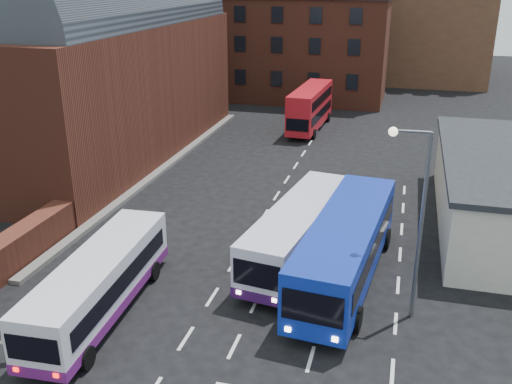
% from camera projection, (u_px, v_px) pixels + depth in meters
% --- Properties ---
extents(ground, '(180.00, 180.00, 0.00)m').
position_uv_depth(ground, '(193.00, 327.00, 23.29)').
color(ground, black).
extents(railway_station, '(12.00, 28.00, 16.00)m').
position_uv_depth(railway_station, '(96.00, 56.00, 43.19)').
color(railway_station, '#602B1E').
rests_on(railway_station, ground).
extents(forecourt_wall, '(1.20, 10.00, 1.80)m').
position_uv_depth(forecourt_wall, '(7.00, 256.00, 27.22)').
color(forecourt_wall, '#602B1E').
rests_on(forecourt_wall, ground).
extents(brick_terrace, '(22.00, 10.00, 11.00)m').
position_uv_depth(brick_terrace, '(287.00, 49.00, 64.22)').
color(brick_terrace, brown).
rests_on(brick_terrace, ground).
extents(castle_keep, '(22.00, 22.00, 12.00)m').
position_uv_depth(castle_keep, '(401.00, 31.00, 79.18)').
color(castle_keep, brown).
rests_on(castle_keep, ground).
extents(bus_white_outbound, '(2.87, 9.93, 2.68)m').
position_uv_depth(bus_white_outbound, '(100.00, 280.00, 23.71)').
color(bus_white_outbound, silver).
rests_on(bus_white_outbound, ground).
extents(bus_white_inbound, '(3.93, 10.82, 2.89)m').
position_uv_depth(bus_white_inbound, '(299.00, 228.00, 28.22)').
color(bus_white_inbound, silver).
rests_on(bus_white_inbound, ground).
extents(bus_blue, '(3.83, 11.97, 3.21)m').
position_uv_depth(bus_blue, '(346.00, 244.00, 26.12)').
color(bus_blue, '#0E28A4').
rests_on(bus_blue, ground).
extents(bus_red_double, '(2.79, 9.73, 3.85)m').
position_uv_depth(bus_red_double, '(310.00, 107.00, 51.92)').
color(bus_red_double, red).
rests_on(bus_red_double, ground).
extents(street_lamp, '(1.66, 0.36, 8.12)m').
position_uv_depth(street_lamp, '(416.00, 208.00, 22.35)').
color(street_lamp, '#5A5D64').
rests_on(street_lamp, ground).
extents(pedestrian_red, '(0.72, 0.63, 1.66)m').
position_uv_depth(pedestrian_red, '(20.00, 332.00, 21.55)').
color(pedestrian_red, maroon).
rests_on(pedestrian_red, ground).
extents(pedestrian_beige, '(0.98, 0.88, 1.65)m').
position_uv_depth(pedestrian_beige, '(9.00, 342.00, 21.00)').
color(pedestrian_beige, beige).
rests_on(pedestrian_beige, ground).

